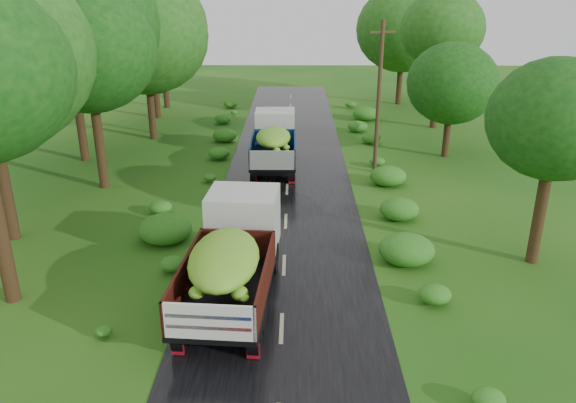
{
  "coord_description": "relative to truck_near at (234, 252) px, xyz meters",
  "views": [
    {
      "loc": [
        0.37,
        -10.2,
        9.7
      ],
      "look_at": [
        0.12,
        10.06,
        1.7
      ],
      "focal_mm": 35.0,
      "sensor_mm": 36.0,
      "label": 1
    }
  ],
  "objects": [
    {
      "name": "road",
      "position": [
        1.56,
        -0.77,
        -1.64
      ],
      "size": [
        6.5,
        80.0,
        0.02
      ],
      "primitive_type": "cube",
      "color": "black",
      "rests_on": "ground"
    },
    {
      "name": "road_lines",
      "position": [
        1.56,
        0.23,
        -1.63
      ],
      "size": [
        0.12,
        69.6,
        0.0
      ],
      "color": "#BFB78C",
      "rests_on": "road"
    },
    {
      "name": "truck_near",
      "position": [
        0.0,
        0.0,
        0.0
      ],
      "size": [
        2.93,
        7.1,
        2.92
      ],
      "rotation": [
        0.0,
        0.0,
        -0.07
      ],
      "color": "black",
      "rests_on": "ground"
    },
    {
      "name": "truck_far",
      "position": [
        0.8,
        13.97,
        -0.1
      ],
      "size": [
        2.37,
        6.53,
        2.74
      ],
      "rotation": [
        0.0,
        0.0,
        0.01
      ],
      "color": "black",
      "rests_on": "ground"
    },
    {
      "name": "utility_pole",
      "position": [
        6.27,
        13.05,
        2.42
      ],
      "size": [
        1.36,
        0.46,
        7.91
      ],
      "rotation": [
        0.0,
        0.0,
        0.27
      ],
      "color": "#382616",
      "rests_on": "ground"
    },
    {
      "name": "trees_left",
      "position": [
        -8.6,
        15.38,
        5.3
      ],
      "size": [
        7.05,
        33.22,
        9.41
      ],
      "color": "black",
      "rests_on": "ground"
    },
    {
      "name": "trees_right",
      "position": [
        10.94,
        20.93,
        3.99
      ],
      "size": [
        4.72,
        31.93,
        8.2
      ],
      "color": "black",
      "rests_on": "ground"
    },
    {
      "name": "shrubs",
      "position": [
        1.56,
        8.23,
        -1.3
      ],
      "size": [
        11.9,
        44.0,
        0.7
      ],
      "color": "#2A5F16",
      "rests_on": "ground"
    }
  ]
}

